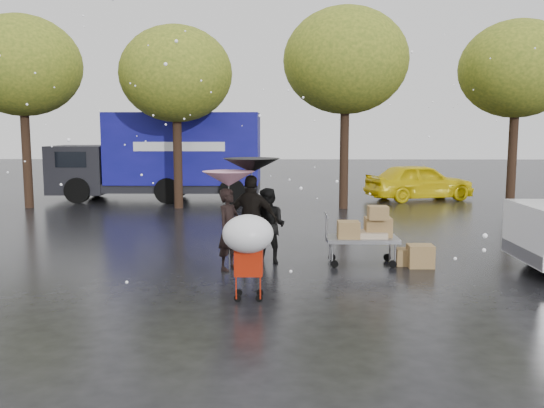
{
  "coord_description": "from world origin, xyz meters",
  "views": [
    {
      "loc": [
        0.28,
        -10.74,
        2.84
      ],
      "look_at": [
        0.07,
        1.0,
        1.32
      ],
      "focal_mm": 38.0,
      "sensor_mm": 36.0,
      "label": 1
    }
  ],
  "objects_px": {
    "shopping_cart": "(248,239)",
    "person_pink": "(229,229)",
    "person_black": "(252,220)",
    "yellow_taxi": "(419,182)",
    "vendor_cart": "(366,231)",
    "blue_truck": "(164,157)"
  },
  "relations": [
    {
      "from": "shopping_cart",
      "to": "person_pink",
      "type": "bearing_deg",
      "value": 103.22
    },
    {
      "from": "person_black",
      "to": "blue_truck",
      "type": "height_order",
      "value": "blue_truck"
    },
    {
      "from": "person_black",
      "to": "shopping_cart",
      "type": "height_order",
      "value": "person_black"
    },
    {
      "from": "person_black",
      "to": "shopping_cart",
      "type": "relative_size",
      "value": 1.3
    },
    {
      "from": "vendor_cart",
      "to": "blue_truck",
      "type": "height_order",
      "value": "blue_truck"
    },
    {
      "from": "person_black",
      "to": "vendor_cart",
      "type": "xyz_separation_m",
      "value": [
        2.4,
        0.08,
        -0.23
      ]
    },
    {
      "from": "vendor_cart",
      "to": "yellow_taxi",
      "type": "distance_m",
      "value": 12.02
    },
    {
      "from": "person_black",
      "to": "person_pink",
      "type": "bearing_deg",
      "value": 55.7
    },
    {
      "from": "person_pink",
      "to": "shopping_cart",
      "type": "xyz_separation_m",
      "value": [
        0.52,
        -2.2,
        0.23
      ]
    },
    {
      "from": "vendor_cart",
      "to": "blue_truck",
      "type": "distance_m",
      "value": 13.01
    },
    {
      "from": "vendor_cart",
      "to": "shopping_cart",
      "type": "xyz_separation_m",
      "value": [
        -2.33,
        -2.7,
        0.34
      ]
    },
    {
      "from": "person_pink",
      "to": "blue_truck",
      "type": "height_order",
      "value": "blue_truck"
    },
    {
      "from": "person_pink",
      "to": "yellow_taxi",
      "type": "distance_m",
      "value": 13.63
    },
    {
      "from": "person_pink",
      "to": "vendor_cart",
      "type": "xyz_separation_m",
      "value": [
        2.84,
        0.5,
        -0.11
      ]
    },
    {
      "from": "shopping_cart",
      "to": "yellow_taxi",
      "type": "relative_size",
      "value": 0.34
    },
    {
      "from": "person_black",
      "to": "blue_truck",
      "type": "xyz_separation_m",
      "value": [
        -4.14,
        11.28,
        0.81
      ]
    },
    {
      "from": "person_pink",
      "to": "shopping_cart",
      "type": "relative_size",
      "value": 1.14
    },
    {
      "from": "person_pink",
      "to": "yellow_taxi",
      "type": "bearing_deg",
      "value": 0.19
    },
    {
      "from": "shopping_cart",
      "to": "blue_truck",
      "type": "xyz_separation_m",
      "value": [
        -4.21,
        13.9,
        0.69
      ]
    },
    {
      "from": "person_black",
      "to": "vendor_cart",
      "type": "bearing_deg",
      "value": -165.86
    },
    {
      "from": "person_black",
      "to": "yellow_taxi",
      "type": "distance_m",
      "value": 13.05
    },
    {
      "from": "person_black",
      "to": "vendor_cart",
      "type": "distance_m",
      "value": 2.41
    }
  ]
}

